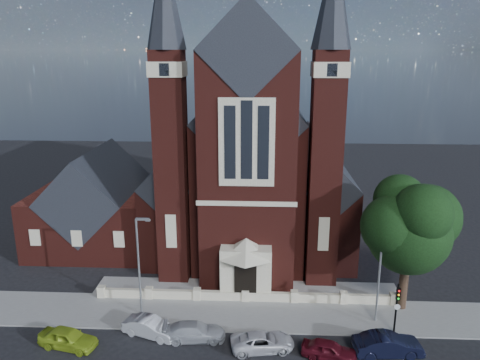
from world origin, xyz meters
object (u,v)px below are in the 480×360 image
object	(u,v)px
car_white_suv	(262,342)
car_navy	(388,345)
street_lamp_right	(381,267)
car_silver_a	(151,327)
car_silver_b	(194,331)
street_lamp_left	(140,261)
car_dark_red	(329,350)
traffic_signal	(397,303)
car_lime_van	(68,338)
street_tree	(412,229)
church	(251,160)
parish_hall	(98,207)

from	to	relation	value
car_white_suv	car_navy	size ratio (longest dim) A/B	0.95
street_lamp_right	car_silver_a	world-z (taller)	street_lamp_right
car_silver_b	street_lamp_left	bearing A→B (deg)	52.58
street_lamp_right	car_dark_red	world-z (taller)	street_lamp_right
traffic_signal	car_lime_van	xyz separation A→B (m)	(-23.08, -2.66, -1.88)
street_tree	car_silver_b	bearing A→B (deg)	-163.89
car_white_suv	car_lime_van	bearing A→B (deg)	82.26
car_lime_van	car_navy	xyz separation A→B (m)	(21.96, 0.23, 0.06)
church	car_silver_a	size ratio (longest dim) A/B	8.45
parish_hall	car_lime_van	world-z (taller)	parish_hall
church	car_navy	bearing A→B (deg)	-66.71
car_silver_b	car_navy	world-z (taller)	car_navy
car_lime_van	car_silver_a	xyz separation A→B (m)	(5.41, 1.62, -0.03)
church	car_silver_b	size ratio (longest dim) A/B	7.89
car_lime_van	car_white_suv	world-z (taller)	car_lime_van
parish_hall	street_tree	world-z (taller)	street_tree
street_tree	church	bearing A→B (deg)	126.17
parish_hall	car_silver_a	bearing A→B (deg)	-60.69
car_silver_a	car_dark_red	bearing A→B (deg)	-79.83
church	parish_hall	size ratio (longest dim) A/B	2.86
car_white_suv	car_dark_red	xyz separation A→B (m)	(4.45, -0.73, 0.02)
car_dark_red	street_lamp_left	bearing A→B (deg)	86.53
car_silver_b	car_navy	distance (m)	13.37
street_tree	car_silver_a	distance (m)	20.72
car_silver_a	car_silver_b	xyz separation A→B (m)	(3.23, -0.30, -0.04)
church	car_silver_b	bearing A→B (deg)	-98.94
street_tree	traffic_signal	world-z (taller)	street_tree
car_silver_a	street_lamp_left	bearing A→B (deg)	44.35
church	parish_hall	bearing A→B (deg)	-162.84
street_tree	street_lamp_left	distance (m)	20.71
car_lime_van	car_dark_red	world-z (taller)	car_lime_van
street_lamp_left	car_lime_van	xyz separation A→B (m)	(-4.17, -4.24, -3.89)
street_lamp_left	car_lime_van	world-z (taller)	street_lamp_left
parish_hall	car_white_suv	bearing A→B (deg)	-45.68
street_lamp_left	car_navy	size ratio (longest dim) A/B	1.75
street_lamp_left	car_silver_b	bearing A→B (deg)	-33.18
church	parish_hall	distance (m)	17.26
street_lamp_right	car_white_suv	xyz separation A→B (m)	(-8.68, -3.83, -3.99)
church	traffic_signal	bearing A→B (deg)	-61.80
car_lime_van	car_dark_red	bearing A→B (deg)	-78.33
traffic_signal	car_lime_van	distance (m)	23.31
parish_hall	car_silver_b	world-z (taller)	parish_hall
parish_hall	car_navy	size ratio (longest dim) A/B	2.63
church	car_dark_red	distance (m)	25.38
traffic_signal	car_silver_b	bearing A→B (deg)	-174.67
car_dark_red	street_tree	bearing A→B (deg)	-32.16
car_silver_a	car_white_suv	xyz separation A→B (m)	(8.08, -1.22, -0.07)
traffic_signal	car_navy	xyz separation A→B (m)	(-1.12, -2.44, -1.82)
parish_hall	street_lamp_left	bearing A→B (deg)	-59.98
street_lamp_left	car_silver_b	xyz separation A→B (m)	(4.47, -2.92, -3.96)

